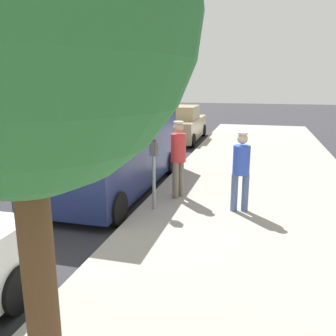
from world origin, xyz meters
TOP-DOWN VIEW (x-y plane):
  - ground_plane at (0.00, 0.00)m, footprint 80.00×80.00m
  - sidewalk_slab at (3.50, 0.00)m, footprint 5.00×32.00m
  - parking_meter_near at (1.35, 0.54)m, footprint 0.14×0.18m
  - pedestrian_in_red at (1.66, 1.42)m, footprint 0.34×0.35m
  - pedestrian_in_blue at (3.09, 0.87)m, footprint 0.36×0.34m
  - parked_van at (-0.15, 1.93)m, footprint 2.15×5.21m
  - parked_sedan_ahead at (-0.24, 10.03)m, footprint 2.01×4.43m
  - street_tree at (1.94, -4.22)m, footprint 2.28×2.28m

SIDE VIEW (x-z plane):
  - ground_plane at x=0.00m, z-range 0.00..0.00m
  - sidewalk_slab at x=3.50m, z-range 0.00..0.15m
  - parked_sedan_ahead at x=-0.24m, z-range -0.08..1.57m
  - pedestrian_in_blue at x=3.09m, z-range 0.26..1.90m
  - parked_van at x=-0.15m, z-range 0.08..2.23m
  - pedestrian_in_red at x=1.66m, z-range 0.28..2.03m
  - parking_meter_near at x=1.35m, z-range 0.42..1.94m
  - street_tree at x=1.94m, z-range 1.07..5.24m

